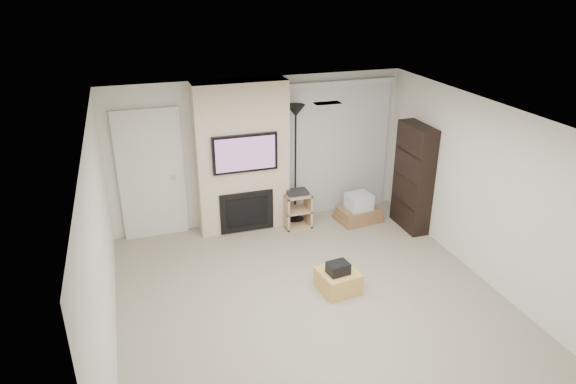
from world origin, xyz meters
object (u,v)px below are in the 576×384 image
object	(u,v)px
av_stand	(297,207)
box_stack	(358,210)
ottoman	(338,281)
bookshelf	(413,178)
floor_lamp	(296,131)

from	to	relation	value
av_stand	box_stack	size ratio (longest dim) A/B	0.82
ottoman	bookshelf	size ratio (longest dim) A/B	0.28
bookshelf	ottoman	bearing A→B (deg)	-143.77
av_stand	bookshelf	distance (m)	2.00
floor_lamp	bookshelf	xyz separation A→B (m)	(1.79, -0.82, -0.73)
ottoman	av_stand	bearing A→B (deg)	87.39
ottoman	av_stand	size ratio (longest dim) A/B	0.76
box_stack	bookshelf	size ratio (longest dim) A/B	0.45
box_stack	bookshelf	bearing A→B (deg)	-33.35
ottoman	floor_lamp	size ratio (longest dim) A/B	0.24
bookshelf	av_stand	bearing A→B (deg)	161.62
box_stack	floor_lamp	bearing A→B (deg)	162.38
ottoman	floor_lamp	distance (m)	2.67
bookshelf	box_stack	bearing A→B (deg)	146.65
ottoman	floor_lamp	bearing A→B (deg)	86.64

